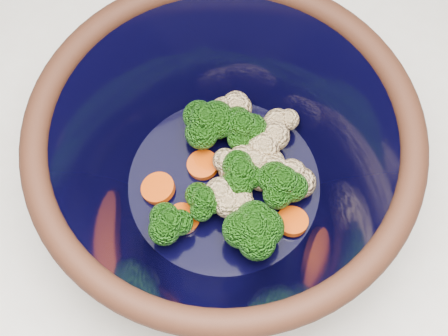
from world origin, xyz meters
TOP-DOWN VIEW (x-y plane):
  - counter at (0.00, 0.00)m, footprint 1.20×1.20m
  - mixing_bowl at (-0.05, 0.01)m, footprint 0.33×0.33m
  - vegetable_pile at (-0.03, 0.01)m, footprint 0.16×0.16m

SIDE VIEW (x-z plane):
  - counter at x=0.00m, z-range 0.00..0.90m
  - vegetable_pile at x=-0.03m, z-range 0.93..0.98m
  - mixing_bowl at x=-0.05m, z-range 0.91..1.04m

